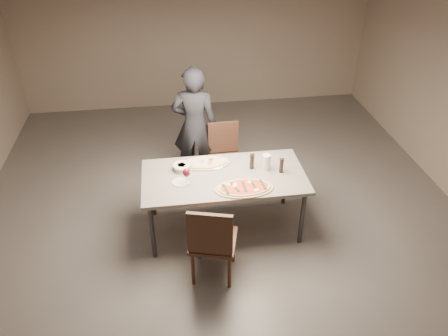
{
  "coord_description": "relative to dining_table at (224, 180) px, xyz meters",
  "views": [
    {
      "loc": [
        -0.56,
        -3.92,
        3.47
      ],
      "look_at": [
        0.0,
        0.0,
        0.85
      ],
      "focal_mm": 35.0,
      "sensor_mm": 36.0,
      "label": 1
    }
  ],
  "objects": [
    {
      "name": "wine_glass",
      "position": [
        -0.42,
        -0.08,
        0.18
      ],
      "size": [
        0.08,
        0.08,
        0.18
      ],
      "rotation": [
        0.0,
        0.0,
        -0.35
      ],
      "color": "silver",
      "rests_on": "dining_table"
    },
    {
      "name": "chair_near",
      "position": [
        -0.23,
        -0.77,
        -0.16
      ],
      "size": [
        0.55,
        0.55,
        0.95
      ],
      "rotation": [
        0.0,
        0.0,
        -0.26
      ],
      "color": "#3D2419",
      "rests_on": "ground"
    },
    {
      "name": "oil_dish",
      "position": [
        -0.06,
        0.18,
        0.07
      ],
      "size": [
        0.14,
        0.14,
        0.02
      ],
      "rotation": [
        0.0,
        0.0,
        -0.27
      ],
      "color": "white",
      "rests_on": "dining_table"
    },
    {
      "name": "room",
      "position": [
        0.0,
        0.0,
        0.71
      ],
      "size": [
        7.0,
        7.0,
        7.0
      ],
      "color": "#5A534D",
      "rests_on": "ground"
    },
    {
      "name": "zucchini_pizza",
      "position": [
        0.17,
        -0.28,
        0.07
      ],
      "size": [
        0.62,
        0.35,
        0.05
      ],
      "rotation": [
        0.0,
        0.0,
        -0.0
      ],
      "color": "tan",
      "rests_on": "dining_table"
    },
    {
      "name": "pepper_mill_right",
      "position": [
        0.64,
        -0.02,
        0.15
      ],
      "size": [
        0.05,
        0.05,
        0.19
      ],
      "rotation": [
        0.0,
        0.0,
        -0.07
      ],
      "color": "black",
      "rests_on": "dining_table"
    },
    {
      "name": "bread_basket",
      "position": [
        -0.45,
        0.18,
        0.1
      ],
      "size": [
        0.2,
        0.2,
        0.07
      ],
      "rotation": [
        0.0,
        0.0,
        0.28
      ],
      "color": "beige",
      "rests_on": "dining_table"
    },
    {
      "name": "dining_table",
      "position": [
        0.0,
        0.0,
        0.0
      ],
      "size": [
        1.8,
        0.9,
        0.75
      ],
      "color": "gray",
      "rests_on": "ground"
    },
    {
      "name": "chair_far",
      "position": [
        0.14,
        0.9,
        -0.2
      ],
      "size": [
        0.43,
        0.43,
        0.88
      ],
      "rotation": [
        0.0,
        0.0,
        3.16
      ],
      "color": "#3D2419",
      "rests_on": "ground"
    },
    {
      "name": "side_plate",
      "position": [
        -0.49,
        -0.07,
        0.06
      ],
      "size": [
        0.17,
        0.17,
        0.01
      ],
      "rotation": [
        0.0,
        0.0,
        -0.35
      ],
      "color": "white",
      "rests_on": "dining_table"
    },
    {
      "name": "carafe",
      "position": [
        0.48,
        0.06,
        0.15
      ],
      "size": [
        0.09,
        0.09,
        0.19
      ],
      "rotation": [
        0.0,
        0.0,
        0.33
      ],
      "color": "silver",
      "rests_on": "dining_table"
    },
    {
      "name": "diner",
      "position": [
        -0.23,
        1.1,
        0.11
      ],
      "size": [
        0.65,
        0.48,
        1.61
      ],
      "primitive_type": "imported",
      "rotation": [
        0.0,
        0.0,
        2.97
      ],
      "color": "black",
      "rests_on": "ground"
    },
    {
      "name": "ham_pizza",
      "position": [
        -0.17,
        0.26,
        0.07
      ],
      "size": [
        0.56,
        0.31,
        0.04
      ],
      "rotation": [
        0.0,
        0.0,
        -0.26
      ],
      "color": "tan",
      "rests_on": "dining_table"
    },
    {
      "name": "pepper_mill_left",
      "position": [
        0.33,
        0.1,
        0.16
      ],
      "size": [
        0.05,
        0.05,
        0.21
      ],
      "rotation": [
        0.0,
        0.0,
        0.41
      ],
      "color": "black",
      "rests_on": "dining_table"
    }
  ]
}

